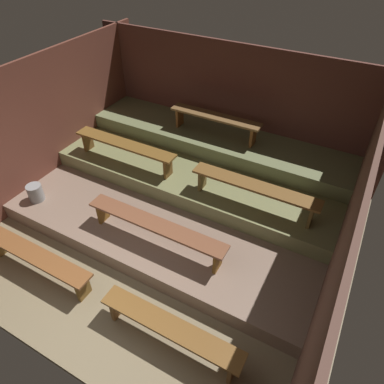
# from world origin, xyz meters

# --- Properties ---
(ground) EXTENTS (6.14, 5.61, 0.08)m
(ground) POSITION_xyz_m (0.00, 2.40, -0.04)
(ground) COLOR #7A6A4E
(wall_back) EXTENTS (6.14, 0.06, 2.46)m
(wall_back) POSITION_xyz_m (0.00, 4.84, 1.23)
(wall_back) COLOR brown
(wall_back) RESTS_ON ground
(wall_left) EXTENTS (0.06, 5.61, 2.46)m
(wall_left) POSITION_xyz_m (-2.70, 2.40, 1.23)
(wall_left) COLOR brown
(wall_left) RESTS_ON ground
(wall_right) EXTENTS (0.06, 5.61, 2.46)m
(wall_right) POSITION_xyz_m (2.70, 2.40, 1.23)
(wall_right) COLOR brown
(wall_right) RESTS_ON ground
(platform_lower) EXTENTS (5.34, 3.71, 0.28)m
(platform_lower) POSITION_xyz_m (0.00, 2.95, 0.14)
(platform_lower) COLOR #836A59
(platform_lower) RESTS_ON ground
(platform_middle) EXTENTS (5.34, 2.28, 0.28)m
(platform_middle) POSITION_xyz_m (0.00, 3.67, 0.43)
(platform_middle) COLOR olive
(platform_middle) RESTS_ON platform_lower
(platform_upper) EXTENTS (5.34, 1.11, 0.28)m
(platform_upper) POSITION_xyz_m (0.00, 4.25, 0.71)
(platform_upper) COLOR #6E754D
(platform_upper) RESTS_ON platform_middle
(bench_floor_left) EXTENTS (1.95, 0.29, 0.42)m
(bench_floor_left) POSITION_xyz_m (-1.16, 0.52, 0.34)
(bench_floor_left) COLOR brown
(bench_floor_left) RESTS_ON ground
(bench_floor_right) EXTENTS (1.95, 0.29, 0.42)m
(bench_floor_right) POSITION_xyz_m (1.16, 0.52, 0.34)
(bench_floor_right) COLOR brown
(bench_floor_right) RESTS_ON ground
(bench_lower_center) EXTENTS (2.34, 0.29, 0.42)m
(bench_lower_center) POSITION_xyz_m (0.20, 1.69, 0.63)
(bench_lower_center) COLOR brown
(bench_lower_center) RESTS_ON platform_lower
(bench_middle_left) EXTENTS (2.10, 0.29, 0.42)m
(bench_middle_left) POSITION_xyz_m (-1.28, 2.93, 0.91)
(bench_middle_left) COLOR brown
(bench_middle_left) RESTS_ON platform_middle
(bench_middle_right) EXTENTS (2.10, 0.29, 0.42)m
(bench_middle_right) POSITION_xyz_m (1.28, 2.93, 0.91)
(bench_middle_right) COLOR brown
(bench_middle_right) RESTS_ON platform_middle
(bench_upper_center) EXTENTS (1.83, 0.29, 0.42)m
(bench_upper_center) POSITION_xyz_m (-0.05, 4.20, 1.19)
(bench_upper_center) COLOR brown
(bench_upper_center) RESTS_ON platform_upper
(pail_lower) EXTENTS (0.26, 0.26, 0.31)m
(pail_lower) POSITION_xyz_m (-2.25, 1.52, 0.44)
(pail_lower) COLOR gray
(pail_lower) RESTS_ON platform_lower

